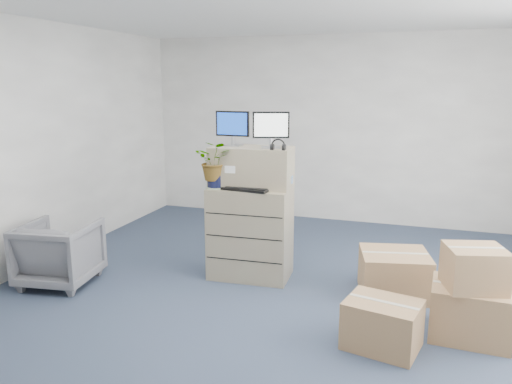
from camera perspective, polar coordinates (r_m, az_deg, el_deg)
ground at (r=4.70m, az=2.24°, el=-14.16°), size 7.00×7.00×0.00m
wall_back at (r=7.67m, az=9.69°, el=7.00°), size 6.00×0.02×2.80m
filing_cabinet_lower at (r=5.46m, az=-0.64°, el=-4.64°), size 0.89×0.57×1.00m
filing_cabinet_upper at (r=5.34m, az=-0.51°, el=2.88°), size 0.88×0.47×0.43m
monitor_left at (r=5.39m, az=-2.71°, el=7.50°), size 0.38×0.15×0.37m
monitor_right at (r=5.19m, az=1.72°, el=7.35°), size 0.37×0.20×0.38m
headphones at (r=5.07m, az=2.54°, el=5.29°), size 0.15×0.02×0.15m
keyboard at (r=5.20m, az=-1.12°, el=0.35°), size 0.52×0.27×0.03m
mouse at (r=5.19m, az=2.38°, el=0.36°), size 0.10×0.06×0.03m
water_bottle at (r=5.34m, az=0.52°, el=1.89°), size 0.07×0.07×0.25m
phone_dock at (r=5.40m, az=-0.98°, el=1.15°), size 0.06×0.05×0.13m
external_drive at (r=5.33m, az=3.13°, el=0.79°), size 0.18×0.14×0.05m
tissue_box at (r=5.33m, az=3.14°, el=1.48°), size 0.22×0.14×0.08m
potted_plant at (r=5.28m, az=-4.71°, el=2.94°), size 0.38×0.42×0.41m
office_chair at (r=5.70m, az=-21.57°, el=-6.19°), size 0.81×0.77×0.74m
cardboard_boxes at (r=4.95m, az=21.28°, el=-10.32°), size 2.33×2.20×0.80m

